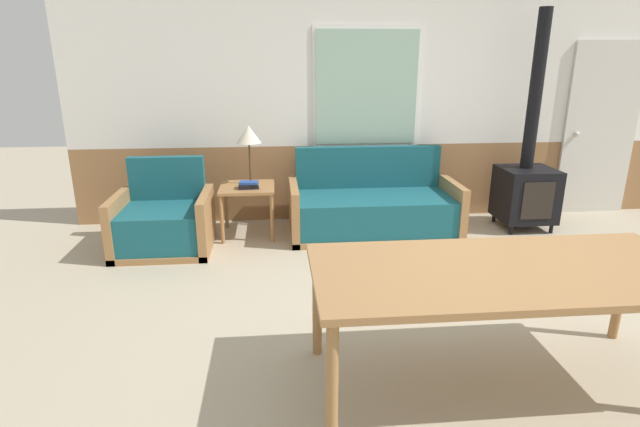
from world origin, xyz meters
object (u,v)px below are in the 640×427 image
at_px(armchair, 164,224).
at_px(side_table, 247,194).
at_px(table_lamp, 249,137).
at_px(dining_table, 507,278).
at_px(couch, 373,209).
at_px(wood_stove, 527,180).

distance_m(armchair, side_table, 0.90).
distance_m(table_lamp, dining_table, 3.22).
xyz_separation_m(couch, armchair, (-2.14, -0.27, -0.00)).
height_order(side_table, table_lamp, table_lamp).
xyz_separation_m(armchair, side_table, (0.81, 0.35, 0.19)).
distance_m(armchair, wood_stove, 3.87).
relative_size(dining_table, wood_stove, 0.93).
bearing_deg(wood_stove, table_lamp, 177.40).
xyz_separation_m(dining_table, wood_stove, (1.49, 2.68, -0.13)).
distance_m(couch, side_table, 1.35).
relative_size(armchair, table_lamp, 1.47).
bearing_deg(side_table, wood_stove, -0.70).
bearing_deg(armchair, wood_stove, -5.84).
bearing_deg(side_table, couch, -3.11).
xyz_separation_m(couch, wood_stove, (1.71, 0.04, 0.28)).
xyz_separation_m(couch, dining_table, (0.22, -2.65, 0.41)).
bearing_deg(armchair, side_table, 12.82).
distance_m(couch, table_lamp, 1.52).
bearing_deg(couch, dining_table, -85.28).
bearing_deg(dining_table, side_table, 119.70).
relative_size(armchair, dining_table, 0.42).
bearing_deg(couch, wood_stove, 1.18).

